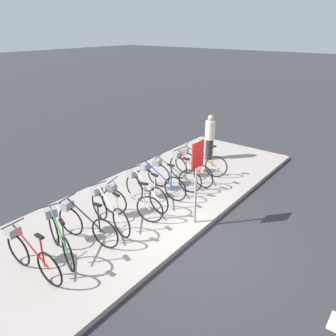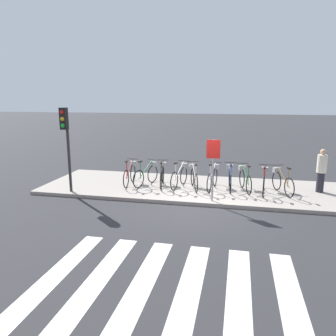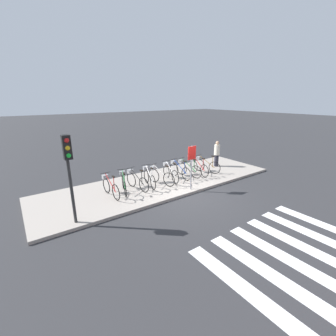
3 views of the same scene
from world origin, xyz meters
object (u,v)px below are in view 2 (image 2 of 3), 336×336
parked_bicycle_0 (130,173)px  parked_bicycle_2 (162,174)px  parked_bicycle_8 (264,180)px  parked_bicycle_6 (230,177)px  parked_bicycle_7 (245,179)px  parked_bicycle_3 (180,175)px  parked_bicycle_4 (194,177)px  parked_bicycle_1 (147,174)px  parked_bicycle_5 (213,177)px  parked_bicycle_9 (282,181)px  traffic_light (66,132)px  sign_post (213,160)px  pedestrian (321,170)px

parked_bicycle_0 → parked_bicycle_2: bearing=1.9°
parked_bicycle_8 → parked_bicycle_6: bearing=172.0°
parked_bicycle_7 → parked_bicycle_8: bearing=-9.6°
parked_bicycle_3 → parked_bicycle_4: bearing=-12.6°
parked_bicycle_1 → parked_bicycle_2: same height
parked_bicycle_0 → parked_bicycle_5: size_ratio=1.01×
parked_bicycle_9 → parked_bicycle_4: bearing=-178.9°
parked_bicycle_1 → parked_bicycle_7: size_ratio=0.98×
parked_bicycle_1 → parked_bicycle_4: bearing=-3.9°
parked_bicycle_4 → traffic_light: bearing=-161.4°
parked_bicycle_4 → sign_post: sign_post is taller
parked_bicycle_1 → parked_bicycle_6: bearing=1.0°
pedestrian → parked_bicycle_2: bearing=-176.2°
parked_bicycle_8 → sign_post: sign_post is taller
parked_bicycle_9 → parked_bicycle_8: bearing=-175.5°
parked_bicycle_8 → traffic_light: bearing=-167.9°
parked_bicycle_6 → traffic_light: bearing=-163.9°
traffic_light → parked_bicycle_7: bearing=14.3°
parked_bicycle_0 → parked_bicycle_7: same height
parked_bicycle_9 → parked_bicycle_6: bearing=176.1°
parked_bicycle_0 → parked_bicycle_7: 4.40m
parked_bicycle_4 → sign_post: 1.87m
parked_bicycle_1 → parked_bicycle_7: (3.72, -0.00, 0.00)m
parked_bicycle_0 → pedestrian: 7.09m
traffic_light → parked_bicycle_6: bearing=16.1°
parked_bicycle_2 → parked_bicycle_8: size_ratio=0.99×
parked_bicycle_1 → parked_bicycle_8: bearing=-1.5°
parked_bicycle_0 → parked_bicycle_9: 5.68m
parked_bicycle_2 → pedestrian: pedestrian is taller
parked_bicycle_6 → parked_bicycle_8: (1.21, -0.17, 0.00)m
parked_bicycle_5 → parked_bicycle_8: same height
parked_bicycle_9 → pedestrian: bearing=17.4°
parked_bicycle_5 → parked_bicycle_9: (2.45, -0.07, 0.00)m
parked_bicycle_8 → traffic_light: traffic_light is taller
parked_bicycle_7 → parked_bicycle_9: same height
parked_bicycle_5 → parked_bicycle_2: bearing=-179.4°
parked_bicycle_8 → sign_post: bearing=-140.9°
parked_bicycle_3 → parked_bicycle_9: same height
parked_bicycle_2 → parked_bicycle_5: same height
parked_bicycle_5 → traffic_light: size_ratio=0.55×
parked_bicycle_3 → parked_bicycle_8: 3.09m
parked_bicycle_6 → parked_bicycle_2: bearing=-178.4°
parked_bicycle_0 → parked_bicycle_6: bearing=1.7°
parked_bicycle_4 → parked_bicycle_7: (1.87, 0.12, 0.00)m
parked_bicycle_1 → parked_bicycle_9: same height
parked_bicycle_7 → traffic_light: bearing=-165.7°
parked_bicycle_2 → sign_post: bearing=-36.4°
parked_bicycle_2 → parked_bicycle_7: (3.11, 0.02, 0.00)m
pedestrian → traffic_light: traffic_light is taller
parked_bicycle_4 → pedestrian: 4.58m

